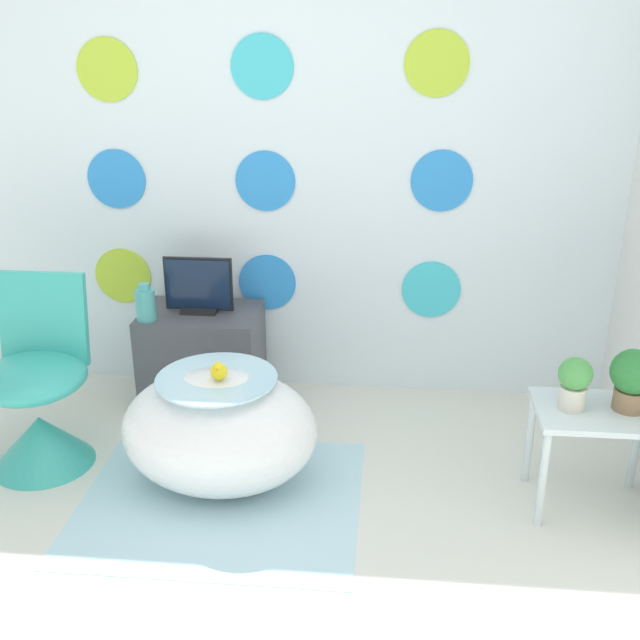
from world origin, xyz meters
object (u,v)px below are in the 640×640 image
Objects in this scene: tv at (199,288)px; vase at (145,304)px; potted_plant_left at (574,381)px; potted_plant_right at (633,377)px; bathtub at (220,431)px; chair at (38,407)px.

tv is 0.27m from vase.
potted_plant_left is (1.91, -0.63, -0.02)m from vase.
potted_plant_right is at bearing -21.45° from tv.
bathtub is 3.79× the size of potted_plant_left.
tv reaches higher than potted_plant_left.
vase is (0.35, 0.52, 0.31)m from chair.
vase reaches higher than bathtub.
vase is 0.74× the size of potted_plant_right.
potted_plant_left is at bearing 0.10° from bathtub.
bathtub is 0.97× the size of chair.
bathtub is at bearing -179.90° from potted_plant_left.
tv is 1.37× the size of potted_plant_right.
potted_plant_right is at bearing 4.17° from potted_plant_left.
potted_plant_left is at bearing -24.44° from tv.
potted_plant_left is at bearing -18.13° from vase.
bathtub is 3.27× the size of potted_plant_right.
bathtub is 4.40× the size of vase.
vase is (-0.23, -0.14, -0.04)m from tv.
potted_plant_left is 0.22m from potted_plant_right.
chair is at bearing -123.75° from vase.
chair is 4.53× the size of vase.
vase is 2.22m from potted_plant_right.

